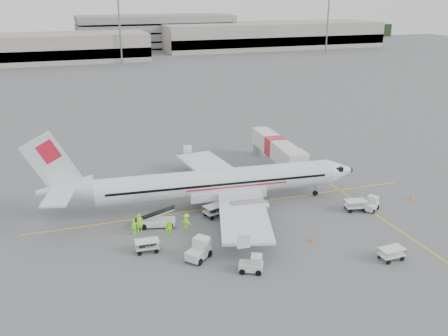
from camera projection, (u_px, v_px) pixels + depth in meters
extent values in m
plane|color=#56595B|center=(230.00, 206.00, 55.56)|extent=(360.00, 360.00, 0.00)
cube|color=yellow|center=(230.00, 206.00, 55.56)|extent=(44.00, 0.20, 0.01)
cube|color=yellow|center=(380.00, 217.00, 52.74)|extent=(0.20, 20.00, 0.01)
cone|color=orange|center=(411.00, 197.00, 56.98)|extent=(0.42, 0.42, 0.68)
cone|color=orange|center=(187.00, 174.00, 64.24)|extent=(0.38, 0.38, 0.62)
cone|color=orange|center=(312.00, 239.00, 47.63)|extent=(0.36, 0.36, 0.59)
imported|color=#8AF318|center=(140.00, 223.00, 49.41)|extent=(0.74, 0.55, 1.86)
imported|color=#8AF318|center=(169.00, 228.00, 48.49)|extent=(1.00, 1.00, 1.64)
imported|color=#8AF318|center=(186.00, 222.00, 49.88)|extent=(1.13, 1.24, 1.67)
imported|color=#8AF318|center=(134.00, 227.00, 48.82)|extent=(0.98, 0.94, 1.64)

